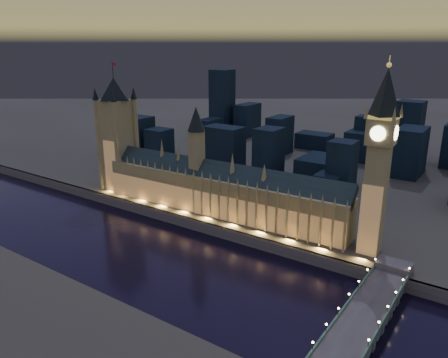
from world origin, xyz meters
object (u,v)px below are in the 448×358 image
Objects in this scene: elizabeth_tower at (380,148)px; westminster_bridge at (366,317)px; palace_of_westminster at (217,189)px; victoria_tower at (117,128)px.

elizabeth_tower reaches higher than westminster_bridge.
westminster_bridge is at bearing -26.24° from palace_of_westminster.
elizabeth_tower is at bearing 105.99° from westminster_bridge.
westminster_bridge is at bearing -74.01° from elizabeth_tower.
westminster_bridge is (18.74, -65.37, -66.66)m from elizabeth_tower.
victoria_tower reaches higher than westminster_bridge.
elizabeth_tower is at bearing 0.09° from palace_of_westminster.
palace_of_westminster is at bearing 153.76° from westminster_bridge.
victoria_tower is at bearing 179.91° from palace_of_westminster.
palace_of_westminster is 1.89× the size of victoria_tower.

